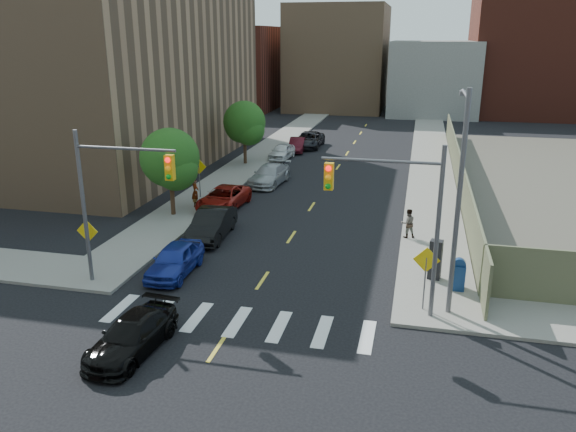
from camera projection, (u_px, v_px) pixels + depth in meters
The scene contains 29 objects.
ground at pixel (197, 379), 18.43m from camera, with size 160.00×160.00×0.00m, color black.
sidewalk_nw at pixel (278, 143), 58.54m from camera, with size 3.50×73.00×0.15m, color gray.
sidewalk_ne at pixel (430, 149), 55.18m from camera, with size 3.50×73.00×0.15m, color gray.
fence_north at pixel (458, 169), 41.91m from camera, with size 0.12×44.00×2.50m, color #5E6345.
building_nw at pixel (85, 69), 48.55m from camera, with size 22.00×30.00×16.00m, color #8C6B4C.
bg_bldg_west at pixel (233, 68), 86.22m from camera, with size 14.00×18.00×12.00m, color #592319.
bg_bldg_midwest at pixel (338, 58), 84.14m from camera, with size 14.00×16.00×15.00m, color #8C6B4C.
bg_bldg_center at pixel (433, 78), 80.01m from camera, with size 12.00×16.00×10.00m, color gray.
bg_bldg_east at pixel (538, 56), 77.90m from camera, with size 18.00×18.00×16.00m, color #592319.
signal_nw at pixel (113, 189), 23.90m from camera, with size 4.59×0.30×7.00m.
signal_ne at pixel (398, 208), 21.30m from camera, with size 4.59×0.30×7.00m.
streetlight_ne at pixel (459, 188), 21.44m from camera, with size 0.25×3.70×9.00m.
warn_sign_nw at pixel (88, 237), 25.54m from camera, with size 1.06×0.06×2.83m.
warn_sign_ne at pixel (426, 267), 22.28m from camera, with size 1.06×0.06×2.83m.
warn_sign_midwest at pixel (199, 171), 38.04m from camera, with size 1.06×0.06×2.83m.
tree_west_near at pixel (170, 162), 33.97m from camera, with size 3.66×3.64×5.52m.
tree_west_far at pixel (245, 125), 47.87m from camera, with size 3.66×3.64×5.52m.
parked_car_blue at pixel (175, 260), 26.34m from camera, with size 1.70×4.22×1.44m, color navy.
parked_car_black at pixel (212, 224), 31.09m from camera, with size 1.68×4.81×1.58m, color black.
parked_car_red at pixel (224, 198), 36.39m from camera, with size 2.33×5.06×1.41m, color maroon.
parked_car_silver at pixel (270, 175), 42.27m from camera, with size 2.07×5.09×1.48m, color #9DA0A4.
parked_car_white at pixel (282, 152), 50.90m from camera, with size 1.65×4.10×1.40m, color silver.
parked_car_maroon at pixel (297, 145), 54.25m from camera, with size 1.41×4.04×1.33m, color #430D16.
parked_car_grey at pixel (309, 140), 56.36m from camera, with size 2.51×5.44×1.51m, color black.
black_sedan at pixel (132, 335), 19.86m from camera, with size 1.79×4.41×1.28m, color black.
mailbox at pixel (458, 275), 24.36m from camera, with size 0.60×0.46×1.47m.
payphone at pixel (435, 260), 25.42m from camera, with size 0.55×0.45×1.85m, color black.
pedestrian_west at pixel (195, 192), 36.24m from camera, with size 0.69×0.46×1.91m, color gray.
pedestrian_east at pixel (408, 223), 30.68m from camera, with size 0.79×0.61×1.62m, color gray.
Camera 1 is at (6.55, -14.79, 10.77)m, focal length 35.00 mm.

